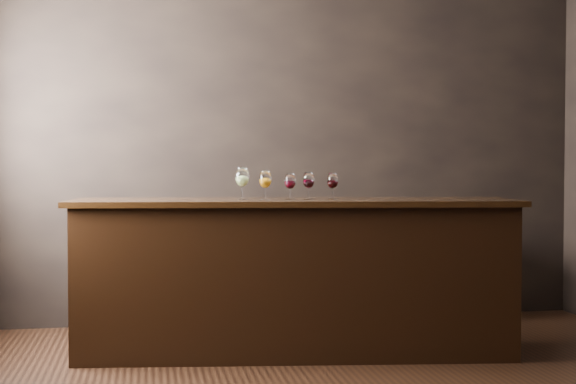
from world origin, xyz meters
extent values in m
cube|color=black|center=(0.00, 2.25, 1.40)|extent=(5.00, 0.02, 2.80)
cube|color=black|center=(0.00, -2.25, 1.40)|extent=(5.00, 0.02, 2.80)
cube|color=black|center=(-0.14, 1.06, 0.51)|extent=(2.96, 1.01, 1.02)
cube|color=black|center=(-0.14, 1.06, 1.04)|extent=(3.07, 1.09, 0.04)
cube|color=black|center=(0.28, 2.03, 0.39)|extent=(2.15, 0.40, 0.77)
cylinder|color=white|center=(-0.49, 1.08, 1.06)|extent=(0.08, 0.08, 0.00)
cylinder|color=white|center=(-0.49, 1.08, 1.10)|extent=(0.01, 0.01, 0.08)
ellipsoid|color=white|center=(-0.49, 1.08, 1.21)|extent=(0.09, 0.09, 0.13)
cylinder|color=white|center=(-0.49, 1.08, 1.27)|extent=(0.07, 0.07, 0.01)
ellipsoid|color=#AFBD68|center=(-0.49, 1.08, 1.19)|extent=(0.07, 0.07, 0.06)
cylinder|color=white|center=(-0.34, 1.06, 1.06)|extent=(0.07, 0.07, 0.00)
cylinder|color=white|center=(-0.34, 1.06, 1.10)|extent=(0.01, 0.01, 0.07)
ellipsoid|color=white|center=(-0.34, 1.06, 1.19)|extent=(0.08, 0.08, 0.12)
cylinder|color=white|center=(-0.34, 1.06, 1.25)|extent=(0.06, 0.06, 0.01)
ellipsoid|color=#CB7A0C|center=(-0.34, 1.06, 1.17)|extent=(0.07, 0.07, 0.05)
cylinder|color=white|center=(-0.17, 1.03, 1.06)|extent=(0.06, 0.06, 0.00)
cylinder|color=white|center=(-0.17, 1.03, 1.09)|extent=(0.01, 0.01, 0.07)
ellipsoid|color=white|center=(-0.17, 1.03, 1.18)|extent=(0.08, 0.08, 0.11)
cylinder|color=white|center=(-0.17, 1.03, 1.23)|extent=(0.06, 0.06, 0.01)
ellipsoid|color=black|center=(-0.17, 1.03, 1.16)|extent=(0.06, 0.06, 0.05)
cylinder|color=white|center=(-0.04, 1.05, 1.06)|extent=(0.07, 0.07, 0.00)
cylinder|color=white|center=(-0.04, 1.05, 1.09)|extent=(0.01, 0.01, 0.07)
ellipsoid|color=white|center=(-0.04, 1.05, 1.19)|extent=(0.08, 0.08, 0.11)
cylinder|color=white|center=(-0.04, 1.05, 1.24)|extent=(0.06, 0.06, 0.01)
ellipsoid|color=black|center=(-0.04, 1.05, 1.17)|extent=(0.06, 0.06, 0.05)
cylinder|color=white|center=(0.12, 1.03, 1.06)|extent=(0.06, 0.06, 0.00)
cylinder|color=white|center=(0.12, 1.03, 1.09)|extent=(0.01, 0.01, 0.07)
ellipsoid|color=white|center=(0.12, 1.03, 1.18)|extent=(0.08, 0.08, 0.11)
cylinder|color=white|center=(0.12, 1.03, 1.23)|extent=(0.06, 0.06, 0.01)
ellipsoid|color=black|center=(0.12, 1.03, 1.16)|extent=(0.06, 0.06, 0.05)
camera|label=1|loc=(-1.14, -4.25, 1.29)|focal=50.00mm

